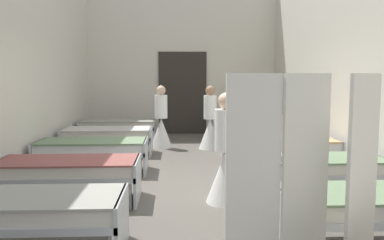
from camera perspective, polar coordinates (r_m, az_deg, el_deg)
name	(u,v)px	position (r m, az deg, el deg)	size (l,w,h in m)	color
ground_plane	(191,187)	(6.41, -0.13, -9.45)	(6.09, 11.89, 0.10)	#59544C
room_shell	(188,36)	(7.42, -0.56, 11.81)	(5.89, 11.49, 4.81)	silver
bed_left_row_1	(21,210)	(4.15, -23.06, -11.68)	(1.90, 0.84, 0.57)	#B7BCC1
bed_right_row_1	(376,205)	(4.36, 24.70, -10.86)	(1.90, 0.84, 0.57)	#B7BCC1
bed_left_row_2	(68,169)	(5.67, -17.24, -6.72)	(1.90, 0.84, 0.57)	#B7BCC1
bed_right_row_2	(316,167)	(5.83, 17.22, -6.37)	(1.90, 0.84, 0.57)	#B7BCC1
bed_left_row_3	(92,148)	(7.24, -13.97, -3.86)	(1.90, 0.84, 0.57)	#B7BCC1
bed_right_row_3	(284,146)	(7.37, 12.87, -3.66)	(1.90, 0.84, 0.57)	#B7BCC1
bed_left_row_4	(108,134)	(8.84, -11.89, -2.02)	(1.90, 0.84, 0.57)	#B7BCC1
bed_right_row_4	(263,133)	(8.95, 10.06, -1.89)	(1.90, 0.84, 0.57)	#B7BCC1
bed_left_row_5	(118,125)	(10.46, -10.45, -0.74)	(1.90, 0.84, 0.57)	#B7BCC1
bed_right_row_5	(249,125)	(10.55, 8.09, -0.64)	(1.90, 0.84, 0.57)	#B7BCC1
nurse_near_aisle	(226,163)	(5.38, 4.80, -6.17)	(0.52, 0.52, 1.49)	white
nurse_mid_aisle	(161,125)	(9.56, -4.39, -0.76)	(0.52, 0.52, 1.49)	white
nurse_far_aisle	(210,126)	(9.36, 2.58, -0.89)	(0.52, 0.52, 1.49)	white
patient_seated_primary	(294,137)	(5.57, 14.23, -2.35)	(0.44, 0.44, 0.80)	gray
privacy_screen	(307,185)	(3.23, 15.97, -8.88)	(1.23, 0.29, 1.70)	silver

